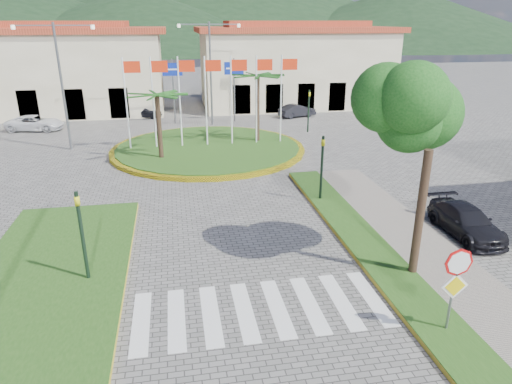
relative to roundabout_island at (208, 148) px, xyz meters
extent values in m
cube|color=gray|center=(6.00, -20.00, -0.10)|extent=(4.00, 28.00, 0.15)
cube|color=#204B15|center=(4.80, -20.00, -0.09)|extent=(1.60, 28.00, 0.18)
cube|color=#204B15|center=(-6.50, -16.00, -0.09)|extent=(5.00, 14.00, 0.18)
cube|color=silver|center=(0.00, -18.00, -0.17)|extent=(8.00, 3.00, 0.01)
cylinder|color=yellow|center=(0.00, 0.00, -0.06)|extent=(12.70, 12.70, 0.24)
cylinder|color=#204B15|center=(0.00, 0.00, -0.03)|extent=(12.00, 12.00, 0.30)
cylinder|color=black|center=(-3.00, -2.00, 1.85)|extent=(0.28, 0.28, 4.05)
cylinder|color=black|center=(3.50, 1.00, 2.16)|extent=(0.28, 0.28, 4.68)
cylinder|color=silver|center=(-5.00, 0.50, 2.82)|extent=(0.10, 0.10, 6.00)
cube|color=red|center=(-4.45, 0.50, 5.22)|extent=(1.00, 0.03, 0.70)
cylinder|color=silver|center=(-3.34, 0.50, 2.82)|extent=(0.10, 0.10, 6.00)
cube|color=red|center=(-2.79, 0.50, 5.22)|extent=(1.00, 0.03, 0.70)
cylinder|color=silver|center=(-1.67, 0.50, 2.82)|extent=(0.10, 0.10, 6.00)
cube|color=red|center=(-1.12, 0.50, 5.22)|extent=(1.00, 0.03, 0.70)
cylinder|color=silver|center=(0.00, 0.50, 2.82)|extent=(0.10, 0.10, 6.00)
cube|color=red|center=(0.55, 0.50, 5.22)|extent=(1.00, 0.03, 0.70)
cylinder|color=silver|center=(1.66, 0.50, 2.82)|extent=(0.10, 0.10, 6.00)
cube|color=red|center=(2.21, 0.50, 5.22)|extent=(1.00, 0.03, 0.70)
cylinder|color=silver|center=(3.33, 0.50, 2.82)|extent=(0.10, 0.10, 6.00)
cube|color=red|center=(3.88, 0.50, 5.22)|extent=(1.00, 0.03, 0.70)
cylinder|color=silver|center=(5.00, 0.50, 2.82)|extent=(0.10, 0.10, 6.00)
cube|color=red|center=(5.55, 0.50, 5.22)|extent=(1.00, 0.03, 0.70)
cylinder|color=slate|center=(4.90, -20.00, 1.07)|extent=(0.07, 0.07, 2.50)
cylinder|color=red|center=(4.90, -20.05, 2.07)|extent=(0.80, 0.03, 0.80)
cube|color=yellow|center=(4.90, -20.06, 1.37)|extent=(0.78, 0.03, 0.78)
cylinder|color=black|center=(5.50, -17.00, 2.02)|extent=(0.28, 0.28, 4.40)
ellipsoid|color=#124612|center=(5.50, -17.00, 5.02)|extent=(3.60, 3.60, 3.20)
cylinder|color=black|center=(-5.20, -15.50, 1.42)|extent=(0.12, 0.12, 3.20)
imported|color=yellow|center=(-5.20, -15.50, 2.42)|extent=(0.15, 0.18, 0.90)
cylinder|color=black|center=(4.50, -10.00, 1.42)|extent=(0.12, 0.12, 3.20)
imported|color=yellow|center=(4.50, -10.00, 2.42)|extent=(0.15, 0.18, 0.90)
cylinder|color=black|center=(8.00, 4.00, 1.42)|extent=(0.12, 0.12, 3.20)
imported|color=yellow|center=(8.00, 4.00, 2.42)|extent=(0.18, 0.15, 0.90)
cylinder|color=slate|center=(-2.00, 9.00, 2.42)|extent=(0.12, 0.12, 5.20)
cube|color=#0E249B|center=(-2.00, 8.94, 4.22)|extent=(1.60, 0.05, 1.00)
cylinder|color=slate|center=(3.00, 9.00, 2.42)|extent=(0.12, 0.12, 5.20)
cube|color=#0E249B|center=(3.00, 8.94, 4.22)|extent=(1.60, 0.05, 1.00)
cylinder|color=slate|center=(1.00, 8.00, 3.82)|extent=(0.16, 0.16, 8.00)
cube|color=slate|center=(-0.20, 8.00, 7.62)|extent=(2.40, 0.08, 0.08)
cube|color=slate|center=(2.20, 8.00, 7.62)|extent=(2.40, 0.08, 0.08)
cylinder|color=slate|center=(-9.00, 2.00, 3.82)|extent=(0.16, 0.16, 8.00)
cube|color=slate|center=(-10.20, 2.00, 7.62)|extent=(2.40, 0.08, 0.08)
cube|color=slate|center=(-7.80, 2.00, 7.62)|extent=(2.40, 0.08, 0.08)
cube|color=#C2B792|center=(-14.00, 16.00, 3.32)|extent=(22.00, 9.00, 7.00)
cube|color=maroon|center=(-14.00, 16.00, 7.07)|extent=(23.32, 9.54, 0.50)
cube|color=maroon|center=(-14.00, 16.00, 7.57)|extent=(16.50, 4.95, 0.60)
cube|color=#C2B792|center=(10.00, 16.00, 3.32)|extent=(18.00, 9.00, 7.00)
cube|color=maroon|center=(10.00, 16.00, 7.07)|extent=(19.08, 9.54, 0.50)
cube|color=maroon|center=(10.00, 16.00, 7.57)|extent=(13.50, 4.95, 0.60)
cone|color=black|center=(70.00, 113.00, 8.82)|extent=(120.00, 120.00, 18.00)
cone|color=black|center=(-10.00, 108.00, 7.82)|extent=(110.00, 110.00, 16.00)
imported|color=silver|center=(-12.79, 8.33, 0.41)|extent=(4.49, 2.60, 1.18)
imported|color=black|center=(-4.70, 12.06, 0.40)|extent=(3.65, 2.57, 1.15)
imported|color=black|center=(8.72, 9.84, 0.38)|extent=(3.60, 2.27, 1.12)
imported|color=black|center=(9.14, -14.42, 0.39)|extent=(1.61, 3.94, 1.14)
camera|label=1|loc=(-2.11, -29.30, 7.93)|focal=32.00mm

